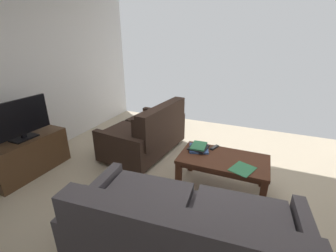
{
  "coord_description": "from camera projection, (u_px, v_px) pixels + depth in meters",
  "views": [
    {
      "loc": [
        -0.47,
        2.3,
        1.83
      ],
      "look_at": [
        0.48,
        0.06,
        0.87
      ],
      "focal_mm": 24.06,
      "sensor_mm": 36.0,
      "label": 1
    }
  ],
  "objects": [
    {
      "name": "loose_magazine",
      "position": [
        242.0,
        169.0,
        2.53
      ],
      "size": [
        0.31,
        0.34,
        0.01
      ],
      "primitive_type": "cube",
      "rotation": [
        0.0,
        0.0,
        2.77
      ],
      "color": "#337F51",
      "rests_on": "coffee_table"
    },
    {
      "name": "book_stack",
      "position": [
        199.0,
        147.0,
        2.97
      ],
      "size": [
        0.31,
        0.33,
        0.06
      ],
      "color": "#385693",
      "rests_on": "coffee_table"
    },
    {
      "name": "tv_remote",
      "position": [
        214.0,
        147.0,
        3.01
      ],
      "size": [
        0.09,
        0.17,
        0.02
      ],
      "color": "black",
      "rests_on": "coffee_table"
    },
    {
      "name": "ground_plane",
      "position": [
        205.0,
        195.0,
        2.81
      ],
      "size": [
        5.69,
        5.1,
        0.01
      ],
      "primitive_type": "cube",
      "color": "#B7A88E"
    },
    {
      "name": "coffee_table",
      "position": [
        223.0,
        163.0,
        2.79
      ],
      "size": [
        1.07,
        0.6,
        0.45
      ],
      "color": "#4C2819",
      "rests_on": "ground"
    },
    {
      "name": "loveseat_near",
      "position": [
        148.0,
        133.0,
        3.72
      ],
      "size": [
        1.02,
        1.48,
        0.87
      ],
      "color": "black",
      "rests_on": "ground"
    },
    {
      "name": "flat_tv",
      "position": [
        19.0,
        119.0,
        2.98
      ],
      "size": [
        0.2,
        0.83,
        0.54
      ],
      "color": "black",
      "rests_on": "tv_stand"
    },
    {
      "name": "sofa_main",
      "position": [
        184.0,
        238.0,
        1.75
      ],
      "size": [
        1.86,
        1.04,
        0.87
      ],
      "color": "black",
      "rests_on": "ground"
    },
    {
      "name": "tv_stand",
      "position": [
        29.0,
        156.0,
        3.18
      ],
      "size": [
        0.41,
        1.06,
        0.54
      ],
      "color": "#4C331E",
      "rests_on": "ground"
    },
    {
      "name": "wall_right",
      "position": [
        22.0,
        66.0,
        3.32
      ],
      "size": [
        0.12,
        5.1,
        2.87
      ],
      "primitive_type": "cube",
      "color": "silver",
      "rests_on": "ground"
    }
  ]
}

